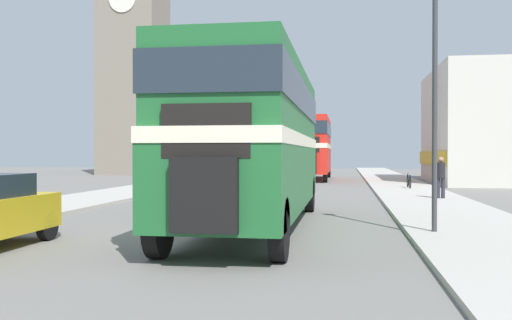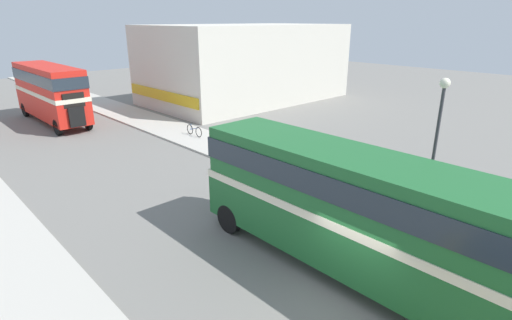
{
  "view_description": "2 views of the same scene",
  "coord_description": "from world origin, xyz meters",
  "px_view_note": "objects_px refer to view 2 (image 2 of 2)",
  "views": [
    {
      "loc": [
        3.57,
        -13.27,
        1.93
      ],
      "look_at": [
        1.31,
        1.21,
        1.76
      ],
      "focal_mm": 40.0,
      "sensor_mm": 36.0,
      "label": 1
    },
    {
      "loc": [
        -8.53,
        -5.18,
        7.88
      ],
      "look_at": [
        1.31,
        5.23,
        2.8
      ],
      "focal_mm": 28.0,
      "sensor_mm": 36.0,
      "label": 2
    }
  ],
  "objects_px": {
    "pedestrian_walking": "(270,142)",
    "double_decker_bus": "(344,202)",
    "street_lamp": "(437,135)",
    "bus_distant": "(50,89)",
    "bicycle_on_pavement": "(194,131)"
  },
  "relations": [
    {
      "from": "pedestrian_walking",
      "to": "double_decker_bus",
      "type": "bearing_deg",
      "value": -123.13
    },
    {
      "from": "street_lamp",
      "to": "bus_distant",
      "type": "bearing_deg",
      "value": 98.85
    },
    {
      "from": "pedestrian_walking",
      "to": "bicycle_on_pavement",
      "type": "height_order",
      "value": "pedestrian_walking"
    },
    {
      "from": "street_lamp",
      "to": "pedestrian_walking",
      "type": "bearing_deg",
      "value": 80.12
    },
    {
      "from": "bus_distant",
      "to": "pedestrian_walking",
      "type": "bearing_deg",
      "value": -71.22
    },
    {
      "from": "double_decker_bus",
      "to": "bicycle_on_pavement",
      "type": "height_order",
      "value": "double_decker_bus"
    },
    {
      "from": "pedestrian_walking",
      "to": "bicycle_on_pavement",
      "type": "bearing_deg",
      "value": 94.06
    },
    {
      "from": "double_decker_bus",
      "to": "bus_distant",
      "type": "distance_m",
      "value": 27.47
    },
    {
      "from": "double_decker_bus",
      "to": "street_lamp",
      "type": "relative_size",
      "value": 1.88
    },
    {
      "from": "pedestrian_walking",
      "to": "street_lamp",
      "type": "height_order",
      "value": "street_lamp"
    },
    {
      "from": "pedestrian_walking",
      "to": "bicycle_on_pavement",
      "type": "relative_size",
      "value": 0.95
    },
    {
      "from": "double_decker_bus",
      "to": "pedestrian_walking",
      "type": "height_order",
      "value": "double_decker_bus"
    },
    {
      "from": "double_decker_bus",
      "to": "street_lamp",
      "type": "distance_m",
      "value": 4.64
    },
    {
      "from": "double_decker_bus",
      "to": "bicycle_on_pavement",
      "type": "xyz_separation_m",
      "value": [
        5.58,
        16.26,
        -1.97
      ]
    },
    {
      "from": "pedestrian_walking",
      "to": "bus_distant",
      "type": "bearing_deg",
      "value": 108.78
    }
  ]
}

